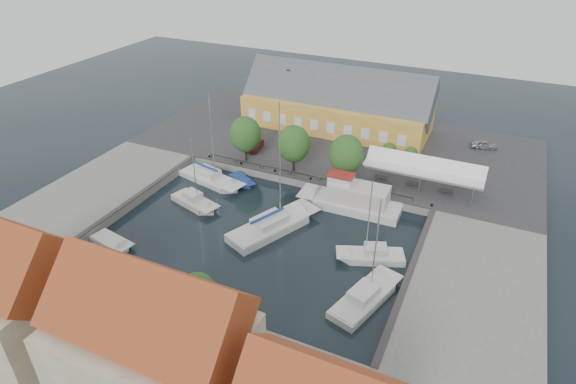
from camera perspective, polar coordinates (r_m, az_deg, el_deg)
The scene contains 20 objects.
ground at distance 53.30m, azimuth -2.72°, elevation -4.37°, with size 140.00×140.00×0.00m, color black.
north_quay at distance 71.50m, azimuth 5.76°, elevation 5.61°, with size 56.00×26.00×1.00m, color #2D2D30.
west_quay at distance 63.64m, azimuth -21.50°, elevation 0.13°, with size 12.00×24.00×1.00m, color slate.
east_quay at distance 47.30m, azimuth 20.98°, elevation -11.28°, with size 12.00×24.00×1.00m, color slate.
south_bank at distance 40.40m, azimuth -17.29°, elevation -19.26°, with size 56.00×14.00×1.00m, color slate.
quay_edge_fittings at distance 56.25m, azimuth -0.52°, elevation -0.98°, with size 56.00×24.72×0.40m.
warehouse at distance 75.46m, azimuth 5.43°, elevation 10.23°, with size 28.56×14.00×9.55m.
tent_canopy at distance 59.80m, azimuth 15.81°, elevation 2.70°, with size 14.00×4.00×2.83m.
quay_trees at distance 61.01m, azimuth 0.66°, elevation 5.74°, with size 18.20×4.20×6.30m.
car_silver at distance 73.99m, azimuth 22.18°, elevation 5.25°, with size 1.46×3.62×1.23m, color #929699.
car_red at distance 68.43m, azimuth -3.84°, elevation 5.54°, with size 1.31×3.75×1.24m, color #57141C.
center_sailboat at distance 52.90m, azimuth -1.86°, elevation -4.17°, with size 7.56×11.54×15.14m.
trawler at distance 56.67m, azimuth 7.73°, elevation -1.08°, with size 12.40×3.91×5.00m.
east_boat_b at distance 49.53m, azimuth 9.92°, elevation -7.60°, with size 7.14×4.63×9.61m.
east_boat_c at distance 44.77m, azimuth 9.10°, elevation -12.40°, with size 5.04×8.92×11.00m.
west_boat_a at distance 62.98m, azimuth -9.17°, elevation 1.47°, with size 10.01×4.82×12.71m.
west_boat_b at distance 58.33m, azimuth -11.02°, elevation -1.28°, with size 6.94×4.07×9.34m.
launch_sw at distance 54.23m, azimuth -20.15°, elevation -5.70°, with size 5.41×2.83×0.98m.
launch_nw at distance 62.44m, azimuth -5.51°, elevation 1.28°, with size 4.63×3.81×0.88m.
townhouses at distance 34.52m, azimuth -18.61°, elevation -17.17°, with size 36.30×8.50×12.00m.
Camera 1 is at (20.60, -38.55, 30.50)m, focal length 30.00 mm.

